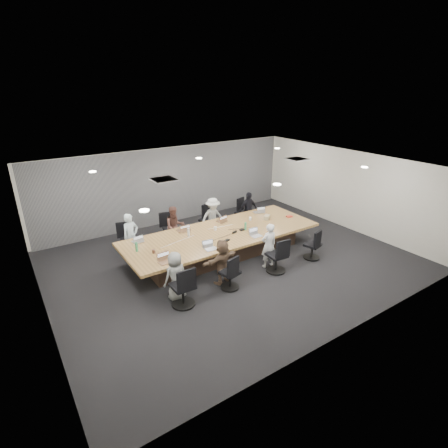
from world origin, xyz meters
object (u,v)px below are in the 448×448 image
person_0 (131,236)px  laptop_6 (257,236)px  chair_2 (208,222)px  stapler (235,232)px  chair_7 (312,247)px  bottle_green_left (137,247)px  person_3 (248,210)px  person_1 (175,227)px  chair_4 (183,289)px  mug_brown (154,251)px  person_5 (222,262)px  canvas_bag (267,217)px  laptop_4 (166,262)px  person_6 (269,245)px  chair_3 (242,215)px  conference_table (222,243)px  laptop_0 (137,241)px  chair_5 (230,275)px  bottle_green_right (245,226)px  laptop_1 (183,230)px  chair_6 (276,258)px  snack_packet (289,216)px  laptop_3 (258,212)px  laptop_5 (211,249)px  laptop_2 (222,221)px  chair_0 (128,242)px  chair_1 (171,231)px  person_4 (176,276)px  person_2 (213,218)px

person_0 → laptop_6: bearing=-50.1°
chair_2 → stapler: bearing=63.8°
chair_7 → bottle_green_left: 5.10m
person_3 → stapler: (-1.72, -1.59, 0.11)m
person_1 → person_3: 2.93m
chair_4 → mug_brown: (-0.04, 1.55, 0.35)m
mug_brown → person_5: bearing=-40.9°
canvas_bag → bottle_green_left: bearing=178.8°
laptop_4 → person_6: person_6 is taller
chair_3 → stapler: stapler is taller
conference_table → laptop_0: bearing=161.3°
chair_5 → bottle_green_right: bottle_green_right is taller
chair_2 → person_1: (-1.43, -0.35, 0.27)m
chair_7 → laptop_1: 3.95m
laptop_6 → bottle_green_right: size_ratio=1.28×
person_3 → stapler: 2.35m
chair_6 → bottle_green_left: size_ratio=3.34×
stapler → bottle_green_right: bearing=-12.9°
person_3 → laptop_0: bearing=-175.0°
person_1 → person_3: (2.93, 0.00, -0.01)m
stapler → laptop_0: bearing=142.6°
laptop_1 → snack_packet: size_ratio=1.71×
person_0 → person_5: bearing=-76.1°
chair_3 → laptop_4: 4.93m
conference_table → laptop_3: laptop_3 is taller
snack_packet → chair_5: bearing=-156.0°
person_1 → laptop_5: 2.15m
chair_2 → stapler: size_ratio=4.87×
chair_4 → laptop_2: chair_4 is taller
person_1 → person_5: (0.04, -2.70, -0.06)m
chair_0 → stapler: (2.65, -1.94, 0.40)m
chair_1 → laptop_0: bearing=45.7°
laptop_5 → person_6: (1.56, -0.55, -0.09)m
chair_0 → laptop_4: laptop_4 is taller
chair_5 → conference_table: bearing=48.5°
laptop_2 → laptop_6: size_ratio=1.10×
canvas_bag → chair_6: bearing=-122.5°
chair_0 → person_4: person_4 is taller
bottle_green_left → mug_brown: size_ratio=2.45×
person_3 → chair_5: bearing=-135.6°
chair_5 → person_3: person_3 is taller
chair_7 → laptop_6: (-1.43, 0.90, 0.38)m
person_6 → stapler: (-0.40, 1.11, 0.11)m
stapler → canvas_bag: 1.59m
chair_4 → laptop_1: chair_4 is taller
conference_table → snack_packet: size_ratio=30.98×
laptop_1 → chair_3: bearing=-158.8°
chair_3 → person_2: 1.57m
chair_4 → chair_5: size_ratio=1.17×
chair_5 → person_3: bearing=32.4°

